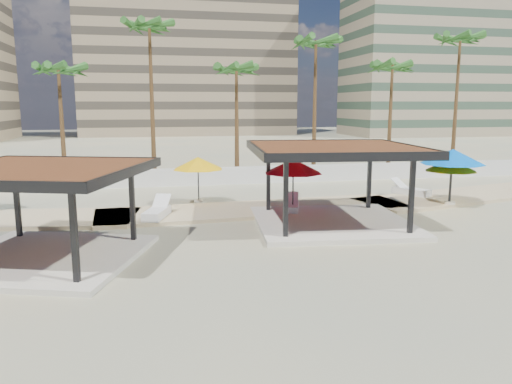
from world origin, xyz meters
TOP-DOWN VIEW (x-y plane):
  - ground at (0.00, 0.00)m, footprint 200.00×200.00m
  - promenade at (2.00, 7.67)m, footprint 44.45×7.97m
  - boundary_wall at (0.00, 16.00)m, footprint 56.00×0.30m
  - building_mid at (4.00, 78.00)m, footprint 38.00×16.00m
  - building_east at (48.00, 66.00)m, footprint 32.00×15.00m
  - pavilion_central at (4.81, 3.39)m, footprint 7.89×7.89m
  - pavilion_west at (-7.03, 0.40)m, footprint 8.38×8.38m
  - umbrella_b at (-0.73, 9.20)m, footprint 3.37×3.37m
  - umbrella_c at (3.64, 5.80)m, footprint 3.46×3.46m
  - umbrella_d at (12.40, 5.80)m, footprint 3.62×3.62m
  - umbrella_e at (12.33, 5.80)m, footprint 3.05×3.05m
  - lounger_a at (-3.03, 5.85)m, footprint 1.48×2.54m
  - lounger_b at (3.65, 6.04)m, footprint 1.27×2.17m
  - lounger_c at (11.78, 8.87)m, footprint 1.83×2.43m
  - palm_c at (-9.00, 18.10)m, footprint 3.00×3.00m
  - palm_d at (-3.00, 18.90)m, footprint 3.00×3.00m
  - palm_e at (3.00, 18.40)m, footprint 3.00×3.00m
  - palm_f at (9.00, 18.60)m, footprint 3.00×3.00m
  - palm_g at (15.00, 18.20)m, footprint 3.00×3.00m
  - palm_h at (21.00, 18.80)m, footprint 3.00×3.00m

SIDE VIEW (x-z plane):
  - ground at x=0.00m, z-range 0.00..0.00m
  - promenade at x=2.00m, z-range -0.06..0.18m
  - lounger_b at x=3.65m, z-range -0.02..0.76m
  - lounger_c at x=11.78m, z-range -0.05..0.84m
  - lounger_a at x=-3.03m, z-range -0.06..0.86m
  - boundary_wall at x=0.00m, z-range 0.00..1.20m
  - pavilion_west at x=-7.03m, z-range 0.32..3.68m
  - pavilion_central at x=4.81m, z-range 0.35..4.01m
  - umbrella_e at x=12.33m, z-range 1.05..3.49m
  - umbrella_b at x=-0.73m, z-range 1.07..3.53m
  - umbrella_c at x=3.64m, z-range 1.12..3.75m
  - umbrella_d at x=12.40m, z-range 1.24..4.19m
  - palm_c at x=-9.00m, z-range 3.16..11.72m
  - palm_e at x=3.00m, z-range 3.25..12.01m
  - palm_g at x=15.00m, z-range 3.40..12.51m
  - palm_f at x=9.00m, z-range 4.12..14.89m
  - palm_h at x=21.00m, z-range 4.39..15.76m
  - palm_d at x=-3.00m, z-range 4.49..16.11m
  - building_mid at x=4.00m, z-range -0.93..29.47m
  - building_east at x=48.00m, z-range -0.93..35.47m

